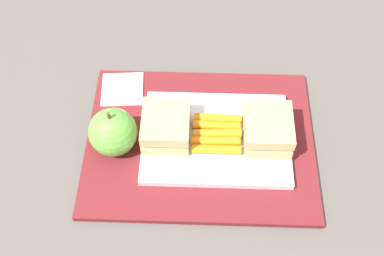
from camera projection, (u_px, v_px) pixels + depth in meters
name	position (u px, v px, depth m)	size (l,w,h in m)	color
ground_plane	(200.00, 143.00, 0.75)	(2.40, 2.40, 0.00)	#56514C
lunchbag_mat	(200.00, 141.00, 0.75)	(0.36, 0.28, 0.01)	maroon
food_tray	(216.00, 138.00, 0.74)	(0.23, 0.17, 0.01)	white
sandwich_half_left	(268.00, 129.00, 0.72)	(0.07, 0.08, 0.04)	tan
sandwich_half_right	(166.00, 127.00, 0.72)	(0.07, 0.08, 0.04)	tan
carrot_sticks_bundle	(216.00, 133.00, 0.73)	(0.08, 0.07, 0.02)	orange
apple	(113.00, 132.00, 0.71)	(0.07, 0.07, 0.09)	#66B742
paper_napkin	(122.00, 89.00, 0.80)	(0.07, 0.07, 0.00)	white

